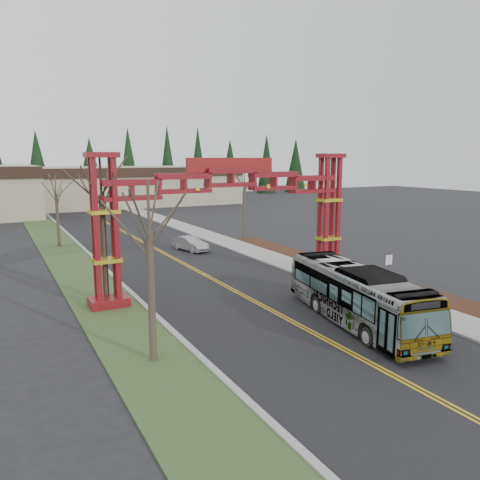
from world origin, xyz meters
TOP-DOWN VIEW (x-y plane):
  - ground at (0.00, 0.00)m, footprint 200.00×200.00m
  - road at (0.00, 25.00)m, footprint 12.00×110.00m
  - lane_line_left at (-0.12, 25.00)m, footprint 0.12×100.00m
  - lane_line_right at (0.12, 25.00)m, footprint 0.12×100.00m
  - curb_right at (6.15, 25.00)m, footprint 0.30×110.00m
  - sidewalk_right at (7.60, 25.00)m, footprint 2.60×110.00m
  - landscape_strip at (10.20, 10.00)m, footprint 2.60×50.00m
  - grass_median at (-8.00, 25.00)m, footprint 4.00×110.00m
  - curb_left at (-6.15, 25.00)m, footprint 0.30×110.00m
  - gateway_arch at (0.00, 18.00)m, footprint 18.20×1.60m
  - retail_building_east at (10.00, 79.95)m, footprint 38.00×20.30m
  - conifer_treeline at (0.25, 92.00)m, footprint 116.10×5.60m
  - transit_bus at (2.82, 9.13)m, footprint 4.45×11.20m
  - silver_sedan at (2.60, 31.44)m, footprint 2.37×4.40m
  - bare_tree_median_near at (-8.00, 9.61)m, footprint 3.17×3.17m
  - bare_tree_median_mid at (-8.00, 18.55)m, footprint 3.38×3.38m
  - bare_tree_median_far at (-8.00, 39.36)m, footprint 2.99×2.99m
  - bare_tree_right_far at (10.00, 34.47)m, footprint 3.03×3.03m
  - street_sign at (9.04, 13.01)m, footprint 0.53×0.06m
  - barrel_south at (9.02, 17.76)m, footprint 0.54×0.54m
  - barrel_mid at (8.60, 19.12)m, footprint 0.51×0.51m
  - barrel_north at (9.97, 21.17)m, footprint 0.48×0.48m

SIDE VIEW (x-z plane):
  - ground at x=0.00m, z-range 0.00..0.00m
  - road at x=0.00m, z-range 0.00..0.02m
  - lane_line_left at x=-0.12m, z-range 0.02..0.03m
  - lane_line_right at x=0.12m, z-range 0.02..0.03m
  - grass_median at x=-8.00m, z-range 0.00..0.08m
  - landscape_strip at x=10.20m, z-range 0.00..0.12m
  - curb_right at x=6.15m, z-range 0.00..0.15m
  - curb_left at x=-6.15m, z-range 0.00..0.15m
  - sidewalk_right at x=7.60m, z-range 0.01..0.15m
  - barrel_north at x=9.97m, z-range 0.00..0.89m
  - barrel_mid at x=8.60m, z-range 0.00..0.94m
  - barrel_south at x=9.02m, z-range 0.00..1.00m
  - silver_sedan at x=2.60m, z-range 0.00..1.38m
  - transit_bus at x=2.82m, z-range 0.00..3.04m
  - street_sign at x=9.04m, z-range 0.51..2.86m
  - retail_building_east at x=10.00m, z-range 0.01..7.01m
  - bare_tree_median_far at x=-8.00m, z-range 1.52..8.57m
  - bare_tree_median_near at x=-8.00m, z-range 1.72..9.41m
  - bare_tree_right_far at x=10.00m, z-range 1.87..9.69m
  - gateway_arch at x=0.00m, z-range 1.53..10.43m
  - bare_tree_median_mid at x=-8.00m, z-range 2.08..10.81m
  - conifer_treeline at x=0.25m, z-range -0.01..12.99m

